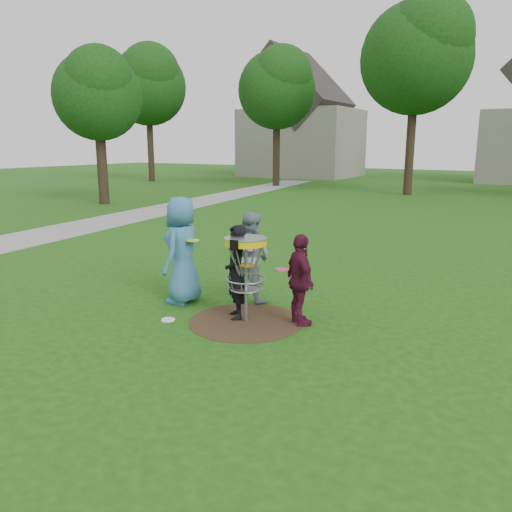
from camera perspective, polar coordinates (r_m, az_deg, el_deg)
The scene contains 11 objects.
ground at distance 7.89m, azimuth -1.13°, elevation -7.52°, with size 100.00×100.00×0.00m, color #19470F.
dirt_patch at distance 7.89m, azimuth -1.13°, elevation -7.49°, with size 1.80×1.80×0.01m, color #47331E.
concrete_path at distance 20.13m, azimuth -13.37°, elevation 4.60°, with size 2.20×40.00×0.02m, color #9E9E99.
player_blue at distance 8.71m, azimuth -8.42°, elevation 0.66°, with size 0.91×0.59×1.86m, color teal.
player_black at distance 7.85m, azimuth -2.28°, elevation -1.87°, with size 0.55×0.36×1.50m, color black.
player_grey at distance 8.76m, azimuth -0.61°, elevation -0.05°, with size 0.77×0.60×1.59m, color gray.
player_maroon at distance 7.59m, azimuth 5.07°, elevation -2.76°, with size 0.83×0.35×1.42m, color #50122B.
disc_on_grass at distance 8.07m, azimuth -10.02°, elevation -7.19°, with size 0.22×0.22×0.02m, color white.
disc_golf_basket at distance 7.60m, azimuth -1.16°, elevation -0.29°, with size 0.66×0.67×1.38m.
held_discs at distance 8.00m, azimuth -1.64°, elevation 0.06°, with size 1.94×0.99×0.29m.
tree_row at distance 27.39m, azimuth 24.67°, elevation 18.91°, with size 51.20×17.42×9.90m.
Camera 1 is at (3.93, -6.28, 2.73)m, focal length 35.00 mm.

